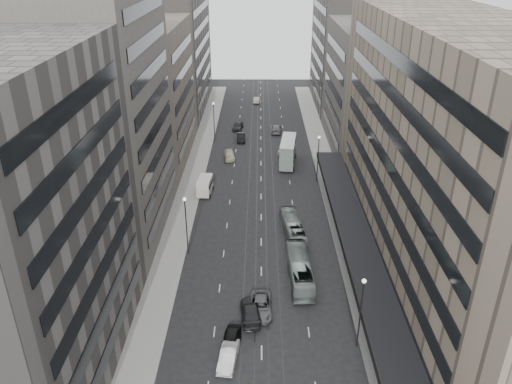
{
  "coord_description": "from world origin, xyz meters",
  "views": [
    {
      "loc": [
        -0.29,
        -43.8,
        36.5
      ],
      "look_at": [
        -0.74,
        17.9,
        6.25
      ],
      "focal_mm": 35.0,
      "sensor_mm": 36.0,
      "label": 1
    }
  ],
  "objects_px": {
    "sedan_2": "(261,306)",
    "double_decker": "(288,151)",
    "bus_near": "(299,269)",
    "sedan_1": "(228,356)",
    "panel_van": "(205,185)",
    "bus_far": "(293,229)",
    "pedestrian": "(385,381)",
    "sedan_0": "(231,341)"
  },
  "relations": [
    {
      "from": "sedan_1",
      "to": "sedan_2",
      "type": "height_order",
      "value": "sedan_2"
    },
    {
      "from": "bus_far",
      "to": "double_decker",
      "type": "height_order",
      "value": "double_decker"
    },
    {
      "from": "double_decker",
      "to": "sedan_1",
      "type": "height_order",
      "value": "double_decker"
    },
    {
      "from": "bus_far",
      "to": "double_decker",
      "type": "xyz_separation_m",
      "value": [
        0.56,
        26.09,
        1.29
      ]
    },
    {
      "from": "bus_far",
      "to": "sedan_0",
      "type": "xyz_separation_m",
      "value": [
        -7.57,
        -21.46,
        -0.61
      ]
    },
    {
      "from": "sedan_2",
      "to": "pedestrian",
      "type": "bearing_deg",
      "value": -44.33
    },
    {
      "from": "panel_van",
      "to": "sedan_0",
      "type": "xyz_separation_m",
      "value": [
        6.06,
        -34.96,
        -0.82
      ]
    },
    {
      "from": "double_decker",
      "to": "bus_near",
      "type": "bearing_deg",
      "value": -83.94
    },
    {
      "from": "bus_far",
      "to": "sedan_1",
      "type": "relative_size",
      "value": 2.18
    },
    {
      "from": "bus_near",
      "to": "double_decker",
      "type": "bearing_deg",
      "value": -92.92
    },
    {
      "from": "bus_near",
      "to": "bus_far",
      "type": "distance_m",
      "value": 9.96
    },
    {
      "from": "sedan_1",
      "to": "pedestrian",
      "type": "distance_m",
      "value": 14.86
    },
    {
      "from": "sedan_1",
      "to": "panel_van",
      "type": "bearing_deg",
      "value": 106.36
    },
    {
      "from": "panel_van",
      "to": "sedan_2",
      "type": "xyz_separation_m",
      "value": [
        9.11,
        -29.5,
        -0.82
      ]
    },
    {
      "from": "sedan_2",
      "to": "pedestrian",
      "type": "height_order",
      "value": "pedestrian"
    },
    {
      "from": "bus_near",
      "to": "sedan_2",
      "type": "bearing_deg",
      "value": 49.84
    },
    {
      "from": "sedan_1",
      "to": "pedestrian",
      "type": "height_order",
      "value": "pedestrian"
    },
    {
      "from": "bus_far",
      "to": "sedan_1",
      "type": "bearing_deg",
      "value": 64.7
    },
    {
      "from": "sedan_2",
      "to": "pedestrian",
      "type": "distance_m",
      "value": 15.75
    },
    {
      "from": "double_decker",
      "to": "sedan_0",
      "type": "height_order",
      "value": "double_decker"
    },
    {
      "from": "double_decker",
      "to": "pedestrian",
      "type": "height_order",
      "value": "double_decker"
    },
    {
      "from": "sedan_0",
      "to": "sedan_1",
      "type": "height_order",
      "value": "sedan_0"
    },
    {
      "from": "sedan_0",
      "to": "sedan_1",
      "type": "xyz_separation_m",
      "value": [
        -0.12,
        -2.16,
        -0.01
      ]
    },
    {
      "from": "pedestrian",
      "to": "double_decker",
      "type": "bearing_deg",
      "value": -100.09
    },
    {
      "from": "sedan_1",
      "to": "sedan_2",
      "type": "distance_m",
      "value": 8.25
    },
    {
      "from": "bus_near",
      "to": "sedan_0",
      "type": "distance_m",
      "value": 13.88
    },
    {
      "from": "double_decker",
      "to": "sedan_0",
      "type": "xyz_separation_m",
      "value": [
        -8.12,
        -47.55,
        -1.9
      ]
    },
    {
      "from": "bus_far",
      "to": "panel_van",
      "type": "bearing_deg",
      "value": -51.98
    },
    {
      "from": "sedan_0",
      "to": "double_decker",
      "type": "bearing_deg",
      "value": 87.87
    },
    {
      "from": "bus_near",
      "to": "sedan_1",
      "type": "height_order",
      "value": "bus_near"
    },
    {
      "from": "bus_near",
      "to": "sedan_1",
      "type": "distance_m",
      "value": 15.78
    },
    {
      "from": "bus_near",
      "to": "double_decker",
      "type": "distance_m",
      "value": 36.07
    },
    {
      "from": "sedan_1",
      "to": "pedestrian",
      "type": "bearing_deg",
      "value": -5.77
    },
    {
      "from": "pedestrian",
      "to": "panel_van",
      "type": "bearing_deg",
      "value": -80.01
    },
    {
      "from": "panel_van",
      "to": "sedan_0",
      "type": "height_order",
      "value": "panel_van"
    },
    {
      "from": "bus_far",
      "to": "sedan_1",
      "type": "height_order",
      "value": "bus_far"
    },
    {
      "from": "sedan_2",
      "to": "bus_far",
      "type": "bearing_deg",
      "value": 74.06
    },
    {
      "from": "double_decker",
      "to": "sedan_2",
      "type": "distance_m",
      "value": 42.44
    },
    {
      "from": "bus_far",
      "to": "sedan_1",
      "type": "distance_m",
      "value": 24.84
    },
    {
      "from": "panel_van",
      "to": "pedestrian",
      "type": "relative_size",
      "value": 2.44
    },
    {
      "from": "bus_far",
      "to": "sedan_0",
      "type": "height_order",
      "value": "bus_far"
    },
    {
      "from": "sedan_2",
      "to": "double_decker",
      "type": "bearing_deg",
      "value": 82.94
    }
  ]
}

